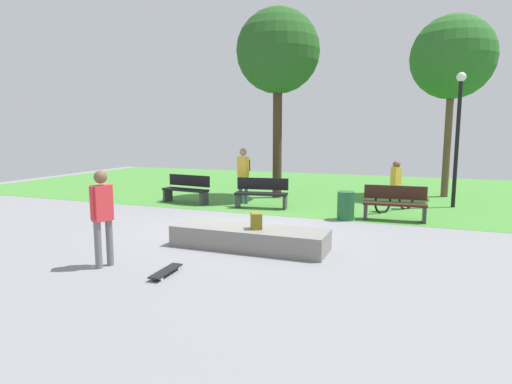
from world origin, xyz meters
TOP-DOWN VIEW (x-y plane):
  - ground_plane at (0.00, 0.00)m, footprint 28.00×28.00m
  - grass_lawn at (0.00, 7.97)m, footprint 26.60×12.06m
  - concrete_ledge at (0.75, -1.38)m, footprint 3.18×0.94m
  - backpack_on_ledge at (0.92, -1.42)m, footprint 0.31×0.34m
  - skater_performing_trick at (-1.16, -3.42)m, footprint 0.30×0.41m
  - skateboard_by_ledge at (0.08, -3.41)m, footprint 0.24×0.81m
  - park_bench_by_oak at (-3.19, 2.91)m, footprint 1.65×0.68m
  - park_bench_far_right at (-0.59, 2.97)m, footprint 1.65×0.69m
  - park_bench_far_left at (3.33, 2.50)m, footprint 1.62×0.56m
  - tree_slender_maple at (-0.81, 5.12)m, footprint 2.84×2.84m
  - tree_young_birch at (4.74, 7.43)m, footprint 2.83×2.83m
  - lamp_post at (4.90, 5.21)m, footprint 0.28×0.28m
  - trash_bin at (2.11, 2.11)m, footprint 0.45×0.45m
  - pedestrian_with_backpack at (-1.43, 3.53)m, footprint 0.43×0.37m
  - cyclist_on_bicycle at (3.26, 3.89)m, footprint 1.06×1.55m

SIDE VIEW (x-z plane):
  - ground_plane at x=0.00m, z-range 0.00..0.00m
  - grass_lawn at x=0.00m, z-range 0.00..0.01m
  - skateboard_by_ledge at x=0.08m, z-range 0.02..0.10m
  - concrete_ledge at x=0.75m, z-range 0.00..0.42m
  - trash_bin at x=2.11m, z-range 0.00..0.76m
  - park_bench_by_oak at x=-3.19m, z-range 0.03..0.94m
  - park_bench_far_right at x=-0.59m, z-range 0.03..0.94m
  - park_bench_far_left at x=3.33m, z-range 0.03..0.94m
  - backpack_on_ledge at x=0.92m, z-range 0.42..0.74m
  - cyclist_on_bicycle at x=3.26m, z-range -0.13..1.39m
  - skater_performing_trick at x=-1.16m, z-range 0.14..1.84m
  - pedestrian_with_backpack at x=-1.43m, z-range 0.19..1.98m
  - lamp_post at x=4.90m, z-range 0.45..4.52m
  - tree_young_birch at x=4.74m, z-range 1.69..7.95m
  - tree_slender_maple at x=-0.81m, z-range 1.75..8.20m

